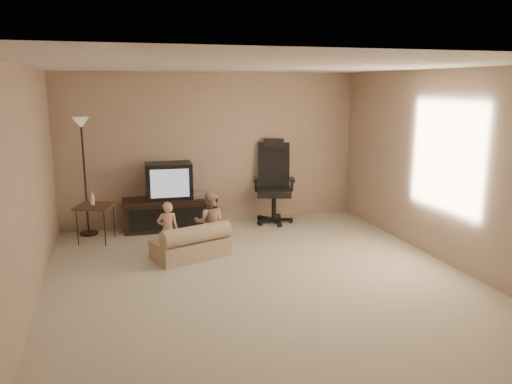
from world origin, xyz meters
TOP-DOWN VIEW (x-y plane):
  - floor at (0.00, 0.00)m, footprint 5.50×5.50m
  - room_shell at (0.00, 0.00)m, footprint 5.50×5.50m
  - tv_stand at (-0.77, 2.49)m, footprint 1.54×0.64m
  - office_chair at (0.98, 2.44)m, footprint 0.81×0.83m
  - side_table at (-1.91, 2.13)m, footprint 0.64×0.64m
  - floor_lamp at (-2.04, 2.55)m, footprint 0.28×0.28m
  - child_sofa at (-0.66, 1.00)m, footprint 1.11×0.84m
  - toddler_left at (-0.97, 1.11)m, footprint 0.29×0.22m
  - toddler_right at (-0.38, 1.18)m, footprint 0.46×0.30m

SIDE VIEW (x-z plane):
  - floor at x=0.00m, z-range 0.00..0.00m
  - child_sofa at x=-0.66m, z-range -0.05..0.44m
  - toddler_left at x=-0.97m, z-range 0.00..0.78m
  - toddler_right at x=-0.38m, z-range 0.00..0.87m
  - tv_stand at x=-0.77m, z-range -0.09..0.99m
  - office_chair at x=0.98m, z-range -0.20..1.21m
  - side_table at x=-1.91m, z-range 0.16..0.92m
  - floor_lamp at x=-2.04m, z-range 0.42..2.24m
  - room_shell at x=0.00m, z-range -1.23..4.27m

